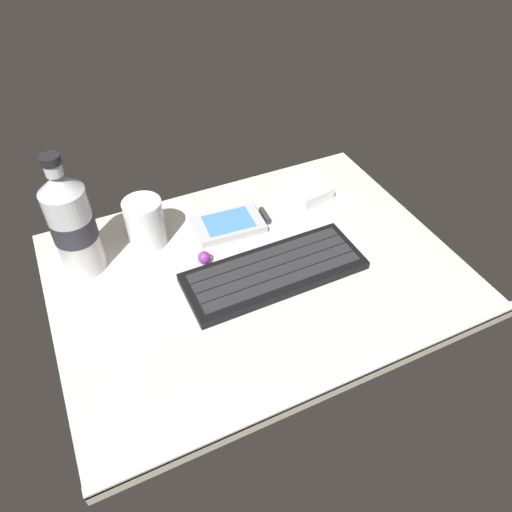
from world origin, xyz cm
name	(u,v)px	position (x,y,z in cm)	size (l,w,h in cm)	color
ground_plane	(257,274)	(0.00, -0.23, -0.99)	(64.00, 48.00, 2.80)	beige
keyboard	(274,271)	(2.15, -2.27, 0.81)	(29.09, 11.24, 1.70)	black
handheld_device	(232,223)	(0.66, 11.49, 0.73)	(13.15, 8.39, 1.50)	#B7BABF
juice_cup	(146,224)	(-13.87, 13.92, 3.91)	(6.40, 6.40, 8.50)	silver
water_bottle	(72,223)	(-24.76, 12.51, 9.01)	(6.73, 6.73, 20.80)	silver
charger_block	(311,193)	(17.56, 12.95, 1.20)	(7.00, 5.60, 2.40)	silver
trackball_mouse	(204,258)	(-7.00, 5.00, 1.10)	(2.20, 2.20, 2.20)	purple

